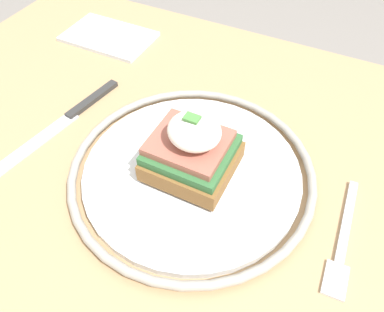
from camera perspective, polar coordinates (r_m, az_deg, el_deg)
dining_table at (r=0.54m, az=0.80°, el=-12.68°), size 0.96×0.69×0.72m
plate at (r=0.44m, az=0.00°, el=-2.33°), size 0.29×0.29×0.02m
sandwich at (r=0.41m, az=0.00°, el=0.98°), size 0.09×0.09×0.08m
fork at (r=0.42m, az=21.99°, el=-11.89°), size 0.02×0.14×0.00m
knife at (r=0.54m, az=-18.00°, el=5.84°), size 0.05×0.21×0.01m
napkin at (r=0.68m, az=-12.55°, el=17.35°), size 0.15×0.09×0.01m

